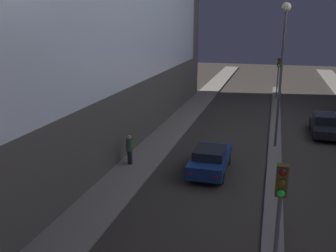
{
  "coord_description": "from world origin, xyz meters",
  "views": [
    {
      "loc": [
        -0.43,
        -5.87,
        8.01
      ],
      "look_at": [
        -7.6,
        19.46,
        0.5
      ],
      "focal_mm": 40.0,
      "sensor_mm": 36.0,
      "label": 1
    }
  ],
  "objects_px": {
    "traffic_light_near": "(280,202)",
    "car_right_lane": "(325,125)",
    "traffic_light_mid": "(278,69)",
    "street_lamp": "(283,51)",
    "pedestrian_on_left_sidewalk": "(130,149)",
    "car_left_lane": "(210,159)"
  },
  "relations": [
    {
      "from": "traffic_light_mid",
      "to": "car_left_lane",
      "type": "distance_m",
      "value": 21.56
    },
    {
      "from": "traffic_light_mid",
      "to": "car_right_lane",
      "type": "relative_size",
      "value": 0.89
    },
    {
      "from": "traffic_light_mid",
      "to": "car_right_lane",
      "type": "height_order",
      "value": "traffic_light_mid"
    },
    {
      "from": "traffic_light_near",
      "to": "traffic_light_mid",
      "type": "bearing_deg",
      "value": 90.0
    },
    {
      "from": "traffic_light_mid",
      "to": "car_right_lane",
      "type": "bearing_deg",
      "value": -74.34
    },
    {
      "from": "street_lamp",
      "to": "pedestrian_on_left_sidewalk",
      "type": "relative_size",
      "value": 5.18
    },
    {
      "from": "traffic_light_near",
      "to": "pedestrian_on_left_sidewalk",
      "type": "bearing_deg",
      "value": 132.32
    },
    {
      "from": "pedestrian_on_left_sidewalk",
      "to": "car_right_lane",
      "type": "bearing_deg",
      "value": 39.85
    },
    {
      "from": "traffic_light_near",
      "to": "car_right_lane",
      "type": "distance_m",
      "value": 18.54
    },
    {
      "from": "traffic_light_near",
      "to": "car_right_lane",
      "type": "bearing_deg",
      "value": 79.43
    },
    {
      "from": "street_lamp",
      "to": "car_left_lane",
      "type": "height_order",
      "value": "street_lamp"
    },
    {
      "from": "car_right_lane",
      "to": "traffic_light_mid",
      "type": "bearing_deg",
      "value": 105.66
    },
    {
      "from": "traffic_light_near",
      "to": "street_lamp",
      "type": "distance_m",
      "value": 14.43
    },
    {
      "from": "car_left_lane",
      "to": "car_right_lane",
      "type": "relative_size",
      "value": 0.92
    },
    {
      "from": "traffic_light_mid",
      "to": "car_left_lane",
      "type": "height_order",
      "value": "traffic_light_mid"
    },
    {
      "from": "traffic_light_mid",
      "to": "car_left_lane",
      "type": "relative_size",
      "value": 0.97
    },
    {
      "from": "traffic_light_near",
      "to": "street_lamp",
      "type": "relative_size",
      "value": 0.47
    },
    {
      "from": "street_lamp",
      "to": "car_left_lane",
      "type": "xyz_separation_m",
      "value": [
        -3.37,
        -5.15,
        -5.45
      ]
    },
    {
      "from": "car_left_lane",
      "to": "street_lamp",
      "type": "bearing_deg",
      "value": 56.78
    },
    {
      "from": "pedestrian_on_left_sidewalk",
      "to": "street_lamp",
      "type": "bearing_deg",
      "value": 34.54
    },
    {
      "from": "street_lamp",
      "to": "pedestrian_on_left_sidewalk",
      "type": "height_order",
      "value": "street_lamp"
    },
    {
      "from": "street_lamp",
      "to": "car_left_lane",
      "type": "relative_size",
      "value": 2.08
    }
  ]
}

